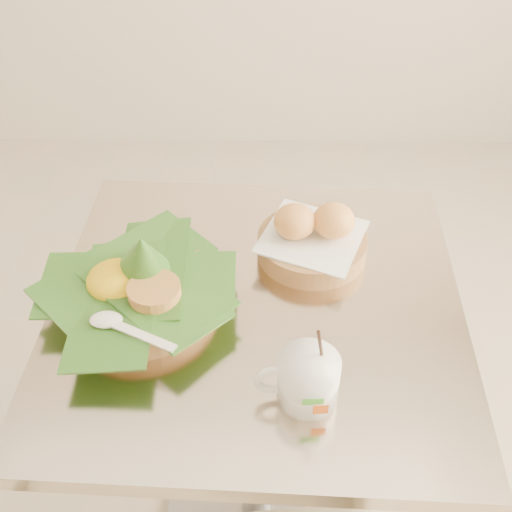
{
  "coord_description": "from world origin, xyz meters",
  "views": [
    {
      "loc": [
        0.22,
        -0.77,
        1.53
      ],
      "look_at": [
        0.2,
        0.05,
        0.82
      ],
      "focal_mm": 45.0,
      "sensor_mm": 36.0,
      "label": 1
    }
  ],
  "objects_px": {
    "bread_basket": "(313,238)",
    "cafe_table": "(257,382)",
    "rice_basket": "(138,285)",
    "coffee_mug": "(307,378)"
  },
  "relations": [
    {
      "from": "rice_basket",
      "to": "bread_basket",
      "type": "xyz_separation_m",
      "value": [
        0.3,
        0.14,
        -0.01
      ]
    },
    {
      "from": "cafe_table",
      "to": "coffee_mug",
      "type": "relative_size",
      "value": 4.84
    },
    {
      "from": "bread_basket",
      "to": "coffee_mug",
      "type": "distance_m",
      "value": 0.32
    },
    {
      "from": "coffee_mug",
      "to": "rice_basket",
      "type": "bearing_deg",
      "value": 145.38
    },
    {
      "from": "bread_basket",
      "to": "coffee_mug",
      "type": "height_order",
      "value": "coffee_mug"
    },
    {
      "from": "cafe_table",
      "to": "rice_basket",
      "type": "relative_size",
      "value": 2.31
    },
    {
      "from": "cafe_table",
      "to": "coffee_mug",
      "type": "xyz_separation_m",
      "value": [
        0.07,
        -0.2,
        0.26
      ]
    },
    {
      "from": "bread_basket",
      "to": "cafe_table",
      "type": "bearing_deg",
      "value": -127.93
    },
    {
      "from": "rice_basket",
      "to": "bread_basket",
      "type": "bearing_deg",
      "value": 24.43
    },
    {
      "from": "bread_basket",
      "to": "coffee_mug",
      "type": "xyz_separation_m",
      "value": [
        -0.03,
        -0.32,
        0.0
      ]
    }
  ]
}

